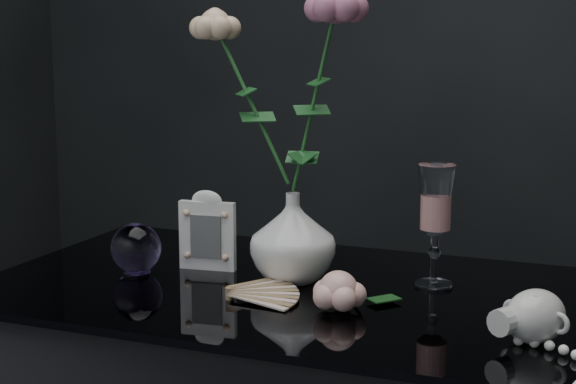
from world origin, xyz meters
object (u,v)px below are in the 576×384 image
at_px(paperweight, 136,248).
at_px(pearl_jar, 535,314).
at_px(vase, 293,237).
at_px(loose_rose, 338,291).
at_px(wine_glass, 435,226).
at_px(picture_frame, 207,230).

distance_m(paperweight, pearl_jar, 0.67).
height_order(paperweight, pearl_jar, paperweight).
distance_m(vase, loose_rose, 0.18).
bearing_deg(vase, paperweight, -168.80).
xyz_separation_m(vase, paperweight, (-0.26, -0.05, -0.03)).
distance_m(wine_glass, loose_rose, 0.22).
bearing_deg(wine_glass, paperweight, -167.50).
bearing_deg(vase, loose_rose, -45.68).
distance_m(picture_frame, loose_rose, 0.31).
distance_m(loose_rose, pearl_jar, 0.28).
height_order(wine_glass, picture_frame, wine_glass).
xyz_separation_m(wine_glass, paperweight, (-0.48, -0.11, -0.06)).
bearing_deg(picture_frame, wine_glass, -0.17).
xyz_separation_m(picture_frame, loose_rose, (0.28, -0.13, -0.04)).
bearing_deg(paperweight, vase, 11.20).
bearing_deg(pearl_jar, loose_rose, -157.45).
bearing_deg(loose_rose, picture_frame, 134.37).
bearing_deg(wine_glass, pearl_jar, -48.60).
relative_size(paperweight, pearl_jar, 0.33).
xyz_separation_m(vase, picture_frame, (-0.16, 0.01, -0.00)).
xyz_separation_m(loose_rose, pearl_jar, (0.28, -0.03, 0.01)).
bearing_deg(pearl_jar, wine_glass, 159.23).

